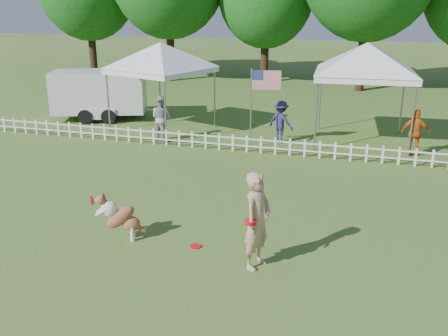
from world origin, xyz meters
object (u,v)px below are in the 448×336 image
at_px(dog, 121,217).
at_px(handler, 257,221).
at_px(canopy_tent_right, 363,95).
at_px(flag_pole, 251,109).
at_px(spectator_a, 161,118).
at_px(cargo_trailer, 100,95).
at_px(frisbee_on_turf, 196,246).
at_px(spectator_b, 281,122).
at_px(canopy_tent_left, 162,88).
at_px(spectator_c, 415,133).

bearing_deg(dog, handler, -25.68).
xyz_separation_m(canopy_tent_right, flag_pole, (-3.68, -2.02, -0.36)).
bearing_deg(spectator_a, cargo_trailer, -14.52).
bearing_deg(cargo_trailer, dog, -77.98).
relative_size(frisbee_on_turf, cargo_trailer, 0.05).
relative_size(dog, flag_pole, 0.38).
xyz_separation_m(frisbee_on_turf, canopy_tent_right, (3.02, 9.65, 1.75)).
xyz_separation_m(dog, spectator_b, (1.86, 8.86, 0.24)).
distance_m(dog, spectator_b, 9.05).
relative_size(canopy_tent_left, spectator_c, 2.13).
xyz_separation_m(frisbee_on_turf, spectator_c, (4.84, 8.36, 0.78)).
bearing_deg(spectator_c, spectator_a, 7.33).
xyz_separation_m(frisbee_on_turf, spectator_b, (0.20, 8.73, 0.77)).
relative_size(cargo_trailer, spectator_a, 2.90).
bearing_deg(frisbee_on_turf, spectator_c, 59.92).
height_order(handler, frisbee_on_turf, handler).
distance_m(handler, cargo_trailer, 14.34).
bearing_deg(canopy_tent_left, dog, -53.10).
xyz_separation_m(canopy_tent_left, spectator_b, (4.96, -0.64, -0.92)).
distance_m(frisbee_on_turf, canopy_tent_left, 10.65).
height_order(frisbee_on_turf, canopy_tent_left, canopy_tent_left).
bearing_deg(dog, spectator_c, 32.10).
distance_m(handler, frisbee_on_turf, 1.77).
xyz_separation_m(frisbee_on_turf, cargo_trailer, (-8.13, 10.29, 1.07)).
xyz_separation_m(handler, dog, (-3.08, 0.28, -0.44)).
bearing_deg(canopy_tent_right, spectator_b, -165.65).
distance_m(dog, cargo_trailer, 12.27).
bearing_deg(spectator_b, cargo_trailer, 11.14).
relative_size(handler, canopy_tent_left, 0.58).
bearing_deg(spectator_a, canopy_tent_right, -147.62).
bearing_deg(dog, cargo_trailer, 101.39).
bearing_deg(spectator_b, canopy_tent_right, -140.18).
bearing_deg(cargo_trailer, flag_pole, -39.45).
bearing_deg(spectator_c, canopy_tent_right, -31.72).
bearing_deg(spectator_c, flag_pole, 11.11).
distance_m(canopy_tent_left, cargo_trailer, 3.55).
height_order(frisbee_on_turf, spectator_b, spectator_b).
bearing_deg(frisbee_on_turf, canopy_tent_left, 116.91).
bearing_deg(flag_pole, dog, -111.05).
bearing_deg(spectator_b, spectator_c, -162.85).
bearing_deg(canopy_tent_right, canopy_tent_left, 178.28).
xyz_separation_m(handler, frisbee_on_turf, (-1.42, 0.41, -0.97)).
bearing_deg(canopy_tent_left, cargo_trailer, -176.33).
bearing_deg(frisbee_on_turf, dog, -175.56).
distance_m(canopy_tent_right, spectator_a, 7.43).
xyz_separation_m(dog, cargo_trailer, (-6.47, 10.42, 0.54)).
distance_m(spectator_a, spectator_c, 8.98).
relative_size(handler, spectator_c, 1.23).
relative_size(frisbee_on_turf, flag_pole, 0.09).
relative_size(handler, frisbee_on_turf, 7.96).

